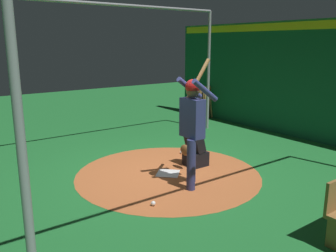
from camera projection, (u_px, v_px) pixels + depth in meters
name	position (u px, v px, depth m)	size (l,w,h in m)	color
ground_plane	(168.00, 174.00, 6.85)	(25.83, 25.83, 0.00)	#1E6B2D
dirt_circle	(168.00, 174.00, 6.85)	(3.53, 3.53, 0.01)	#B76033
home_plate	(168.00, 173.00, 6.85)	(0.42, 0.42, 0.01)	white
batter	(192.00, 122.00, 6.04)	(0.68, 0.49, 2.20)	navy
catcher	(194.00, 148.00, 7.22)	(0.58, 0.40, 0.97)	black
back_wall	(309.00, 80.00, 9.06)	(0.22, 9.83, 3.03)	#145133
cage_frame	(168.00, 49.00, 6.31)	(6.40, 4.80, 3.34)	gray
bat_rack	(207.00, 103.00, 11.93)	(0.70, 0.20, 1.05)	olive
baseball_0	(181.00, 152.00, 8.07)	(0.07, 0.07, 0.07)	white
baseball_1	(153.00, 203.00, 5.50)	(0.07, 0.07, 0.07)	white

